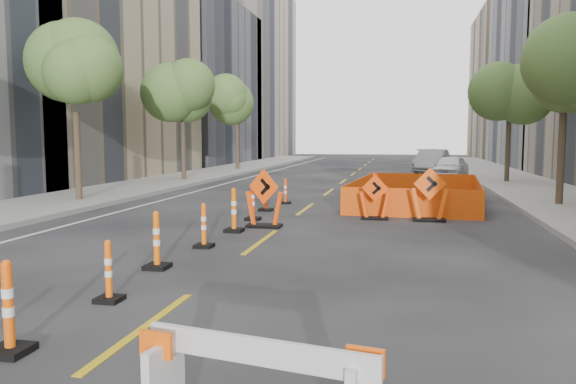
% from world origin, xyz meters
% --- Properties ---
extents(ground_plane, '(140.00, 140.00, 0.00)m').
position_xyz_m(ground_plane, '(0.00, 0.00, 0.00)').
color(ground_plane, black).
extents(sidewalk_left, '(4.00, 90.00, 0.15)m').
position_xyz_m(sidewalk_left, '(-9.00, 12.00, 0.07)').
color(sidewalk_left, gray).
rests_on(sidewalk_left, ground).
extents(bld_left_d, '(12.00, 16.00, 14.00)m').
position_xyz_m(bld_left_d, '(-17.00, 39.20, 7.00)').
color(bld_left_d, '#4C4C51').
rests_on(bld_left_d, ground).
extents(bld_left_e, '(12.00, 20.00, 20.00)m').
position_xyz_m(bld_left_e, '(-17.00, 55.60, 10.00)').
color(bld_left_e, gray).
rests_on(bld_left_e, ground).
extents(bld_right_e, '(12.00, 14.00, 16.00)m').
position_xyz_m(bld_right_e, '(17.00, 58.60, 8.00)').
color(bld_right_e, tan).
rests_on(bld_right_e, ground).
extents(tree_l_b, '(2.80, 2.80, 5.95)m').
position_xyz_m(tree_l_b, '(-8.40, 10.00, 4.53)').
color(tree_l_b, '#382B1E').
rests_on(tree_l_b, ground).
extents(tree_l_c, '(2.80, 2.80, 5.95)m').
position_xyz_m(tree_l_c, '(-8.40, 20.00, 4.53)').
color(tree_l_c, '#382B1E').
rests_on(tree_l_c, ground).
extents(tree_l_d, '(2.80, 2.80, 5.95)m').
position_xyz_m(tree_l_d, '(-8.40, 30.00, 4.53)').
color(tree_l_d, '#382B1E').
rests_on(tree_l_d, ground).
extents(tree_r_b, '(2.80, 2.80, 5.95)m').
position_xyz_m(tree_r_b, '(8.40, 12.00, 4.53)').
color(tree_r_b, '#382B1E').
rests_on(tree_r_b, ground).
extents(tree_r_c, '(2.80, 2.80, 5.95)m').
position_xyz_m(tree_r_c, '(8.40, 22.00, 4.53)').
color(tree_r_c, '#382B1E').
rests_on(tree_r_c, ground).
extents(channelizer_1, '(0.42, 0.42, 1.07)m').
position_xyz_m(channelizer_1, '(-1.07, -3.09, 0.54)').
color(channelizer_1, '#E85109').
rests_on(channelizer_1, ground).
extents(channelizer_2, '(0.36, 0.36, 0.92)m').
position_xyz_m(channelizer_2, '(-1.02, -1.03, 0.46)').
color(channelizer_2, '#EC5909').
rests_on(channelizer_2, ground).
extents(channelizer_3, '(0.42, 0.42, 1.08)m').
position_xyz_m(channelizer_3, '(-1.21, 1.03, 0.54)').
color(channelizer_3, '#E65B09').
rests_on(channelizer_3, ground).
extents(channelizer_4, '(0.39, 0.39, 0.98)m').
position_xyz_m(channelizer_4, '(-1.06, 3.09, 0.49)').
color(channelizer_4, '#F85D0A').
rests_on(channelizer_4, ground).
extents(channelizer_5, '(0.45, 0.45, 1.14)m').
position_xyz_m(channelizer_5, '(-1.01, 5.15, 0.57)').
color(channelizer_5, '#E95F09').
rests_on(channelizer_5, ground).
extents(channelizer_6, '(0.42, 0.42, 1.07)m').
position_xyz_m(channelizer_6, '(-1.07, 7.21, 0.53)').
color(channelizer_6, '#F43F0A').
rests_on(channelizer_6, ground).
extents(channelizer_7, '(0.43, 0.43, 1.10)m').
position_xyz_m(channelizer_7, '(-1.20, 9.27, 0.55)').
color(channelizer_7, red).
rests_on(channelizer_7, ground).
extents(channelizer_8, '(0.37, 0.37, 0.93)m').
position_xyz_m(channelizer_8, '(-0.98, 11.34, 0.46)').
color(channelizer_8, '#F6420A').
rests_on(channelizer_8, ground).
extents(chevron_sign_left, '(1.20, 0.95, 1.57)m').
position_xyz_m(chevron_sign_left, '(-0.44, 6.06, 0.78)').
color(chevron_sign_left, '#FF4A0A').
rests_on(chevron_sign_left, ground).
extents(chevron_sign_center, '(0.96, 0.68, 1.32)m').
position_xyz_m(chevron_sign_center, '(2.39, 8.12, 0.66)').
color(chevron_sign_center, '#FF430A').
rests_on(chevron_sign_center, ground).
extents(chevron_sign_right, '(1.12, 0.79, 1.55)m').
position_xyz_m(chevron_sign_right, '(3.94, 8.07, 0.77)').
color(chevron_sign_right, '#F14C0A').
rests_on(chevron_sign_right, ground).
extents(safety_fence, '(4.72, 7.39, 0.89)m').
position_xyz_m(safety_fence, '(3.69, 12.12, 0.44)').
color(safety_fence, '#E0450B').
rests_on(safety_fence, ground).
extents(parked_car_near, '(2.59, 4.32, 1.38)m').
position_xyz_m(parked_car_near, '(5.81, 24.52, 0.69)').
color(parked_car_near, white).
rests_on(parked_car_near, ground).
extents(parked_car_mid, '(2.71, 5.06, 1.58)m').
position_xyz_m(parked_car_mid, '(5.04, 29.81, 0.79)').
color(parked_car_mid, '#9C9CA1').
rests_on(parked_car_mid, ground).
extents(parked_car_far, '(2.66, 5.34, 1.49)m').
position_xyz_m(parked_car_far, '(5.37, 35.38, 0.75)').
color(parked_car_far, black).
rests_on(parked_car_far, ground).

